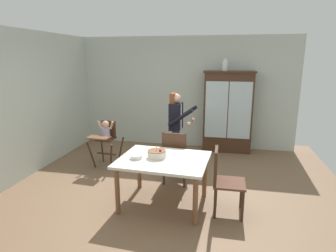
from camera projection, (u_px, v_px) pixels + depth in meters
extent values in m
plane|color=brown|center=(162.00, 190.00, 4.84)|extent=(6.24, 6.24, 0.00)
cube|color=beige|center=(185.00, 92.00, 7.03)|extent=(5.32, 0.06, 2.70)
cube|color=beige|center=(17.00, 106.00, 5.04)|extent=(0.06, 5.32, 2.70)
cube|color=#422819|center=(228.00, 113.00, 6.67)|extent=(1.11, 0.42, 1.86)
cube|color=#422819|center=(230.00, 72.00, 6.45)|extent=(1.17, 0.48, 0.04)
cube|color=silver|center=(216.00, 110.00, 6.50)|extent=(0.50, 0.01, 1.30)
cube|color=silver|center=(240.00, 111.00, 6.39)|extent=(0.50, 0.01, 1.30)
cube|color=#422819|center=(228.00, 109.00, 6.65)|extent=(1.03, 0.36, 0.02)
cylinder|color=white|center=(225.00, 66.00, 6.44)|extent=(0.13, 0.13, 0.22)
cylinder|color=white|center=(225.00, 60.00, 6.41)|extent=(0.07, 0.07, 0.05)
cylinder|color=#422819|center=(91.00, 155.00, 5.72)|extent=(0.14, 0.13, 0.56)
cylinder|color=#422819|center=(111.00, 157.00, 5.61)|extent=(0.13, 0.15, 0.56)
cylinder|color=#422819|center=(102.00, 148.00, 6.13)|extent=(0.13, 0.15, 0.56)
cylinder|color=#422819|center=(121.00, 150.00, 6.02)|extent=(0.14, 0.13, 0.56)
cube|color=#422819|center=(106.00, 154.00, 5.88)|extent=(0.42, 0.07, 0.02)
cube|color=#422819|center=(106.00, 139.00, 5.80)|extent=(0.36, 0.36, 0.02)
cube|color=#422819|center=(109.00, 129.00, 5.90)|extent=(0.31, 0.05, 0.34)
cube|color=brown|center=(99.00, 137.00, 5.52)|extent=(0.46, 0.27, 0.02)
cylinder|color=#B2ADD1|center=(106.00, 133.00, 5.79)|extent=(0.17, 0.17, 0.22)
sphere|color=tan|center=(105.00, 124.00, 5.75)|extent=(0.15, 0.15, 0.15)
cylinder|color=tan|center=(99.00, 124.00, 5.79)|extent=(0.10, 0.05, 0.17)
cylinder|color=tan|center=(112.00, 125.00, 5.71)|extent=(0.10, 0.05, 0.17)
cylinder|color=#33425B|center=(175.00, 150.00, 5.60)|extent=(0.11, 0.11, 0.82)
cylinder|color=#33425B|center=(177.00, 148.00, 5.76)|extent=(0.11, 0.11, 0.82)
cube|color=black|center=(176.00, 116.00, 5.53)|extent=(0.23, 0.38, 0.52)
cube|color=white|center=(181.00, 117.00, 5.50)|extent=(0.01, 0.06, 0.49)
sphere|color=tan|center=(176.00, 98.00, 5.44)|extent=(0.19, 0.19, 0.19)
cube|color=brown|center=(173.00, 104.00, 5.49)|extent=(0.12, 0.21, 0.44)
cylinder|color=black|center=(180.00, 118.00, 5.30)|extent=(0.50, 0.11, 0.37)
sphere|color=tan|center=(189.00, 124.00, 5.28)|extent=(0.08, 0.08, 0.08)
cylinder|color=black|center=(185.00, 114.00, 5.67)|extent=(0.50, 0.11, 0.37)
sphere|color=tan|center=(193.00, 120.00, 5.65)|extent=(0.08, 0.08, 0.08)
cube|color=silver|center=(164.00, 160.00, 4.20)|extent=(1.37, 1.13, 0.04)
cylinder|color=brown|center=(117.00, 191.00, 4.03)|extent=(0.07, 0.07, 0.70)
cylinder|color=brown|center=(195.00, 201.00, 3.74)|extent=(0.07, 0.07, 0.70)
cylinder|color=brown|center=(139.00, 169.00, 4.84)|extent=(0.07, 0.07, 0.70)
cylinder|color=brown|center=(205.00, 176.00, 4.55)|extent=(0.07, 0.07, 0.70)
cylinder|color=beige|center=(157.00, 154.00, 4.23)|extent=(0.28, 0.28, 0.10)
cylinder|color=brown|center=(157.00, 151.00, 4.22)|extent=(0.27, 0.27, 0.01)
cylinder|color=#F2E5CC|center=(157.00, 149.00, 4.21)|extent=(0.01, 0.01, 0.06)
cone|color=yellow|center=(157.00, 146.00, 4.20)|extent=(0.02, 0.02, 0.02)
sphere|color=red|center=(160.00, 150.00, 4.17)|extent=(0.04, 0.04, 0.04)
cylinder|color=silver|center=(136.00, 157.00, 4.19)|extent=(0.18, 0.18, 0.05)
cylinder|color=#422819|center=(189.00, 167.00, 5.23)|extent=(0.04, 0.04, 0.45)
cylinder|color=#422819|center=(170.00, 165.00, 5.33)|extent=(0.04, 0.04, 0.45)
cylinder|color=#422819|center=(184.00, 175.00, 4.88)|extent=(0.04, 0.04, 0.45)
cylinder|color=#422819|center=(164.00, 173.00, 4.99)|extent=(0.04, 0.04, 0.45)
cube|color=brown|center=(177.00, 157.00, 5.05)|extent=(0.48, 0.48, 0.03)
cube|color=#422819|center=(174.00, 147.00, 4.80)|extent=(0.42, 0.07, 0.48)
cylinder|color=#422819|center=(185.00, 148.00, 4.75)|extent=(0.03, 0.03, 0.48)
cylinder|color=#422819|center=(163.00, 146.00, 4.86)|extent=(0.03, 0.03, 0.48)
cylinder|color=#422819|center=(243.00, 206.00, 3.86)|extent=(0.04, 0.04, 0.45)
cylinder|color=#422819|center=(241.00, 194.00, 4.21)|extent=(0.04, 0.04, 0.45)
cylinder|color=#422819|center=(215.00, 204.00, 3.93)|extent=(0.04, 0.04, 0.45)
cylinder|color=#422819|center=(216.00, 192.00, 4.28)|extent=(0.04, 0.04, 0.45)
cube|color=brown|center=(229.00, 183.00, 4.01)|extent=(0.44, 0.44, 0.03)
cube|color=#422819|center=(216.00, 165.00, 3.99)|extent=(0.04, 0.42, 0.48)
cylinder|color=#422819|center=(215.00, 170.00, 3.81)|extent=(0.03, 0.03, 0.48)
cylinder|color=#422819|center=(216.00, 160.00, 4.17)|extent=(0.03, 0.03, 0.48)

